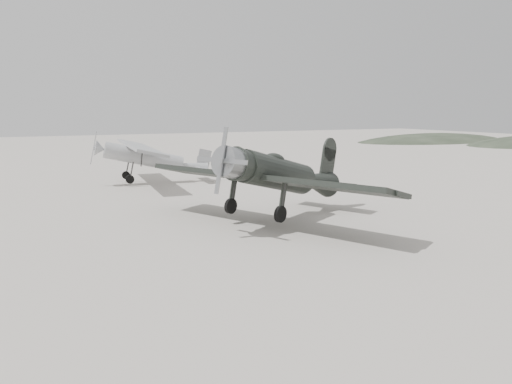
% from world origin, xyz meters
% --- Properties ---
extents(ground, '(160.00, 160.00, 0.00)m').
position_xyz_m(ground, '(0.00, 0.00, 0.00)').
color(ground, '#A49C91').
rests_on(ground, ground).
extents(hill_northeast, '(32.00, 16.00, 5.20)m').
position_xyz_m(hill_northeast, '(50.00, 40.00, 0.00)').
color(hill_northeast, '#283124').
rests_on(hill_northeast, ground).
extents(lowwing_monoplane, '(8.61, 11.07, 3.67)m').
position_xyz_m(lowwing_monoplane, '(3.34, 3.48, 1.94)').
color(lowwing_monoplane, black).
rests_on(lowwing_monoplane, ground).
extents(highwing_monoplane, '(7.37, 10.37, 2.93)m').
position_xyz_m(highwing_monoplane, '(1.12, 16.53, 1.84)').
color(highwing_monoplane, '#999B9E').
rests_on(highwing_monoplane, ground).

